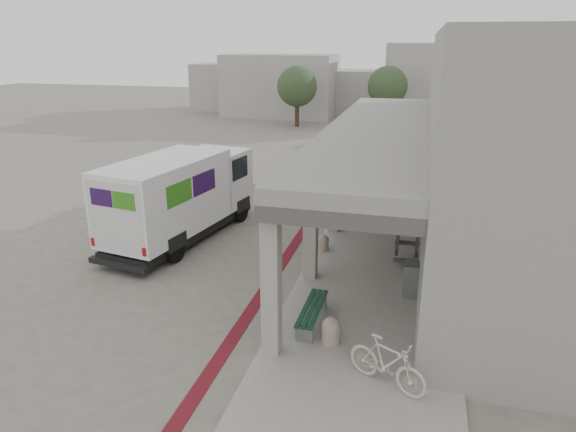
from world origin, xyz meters
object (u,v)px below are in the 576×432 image
(fedex_truck, at_px, (181,195))
(utility_cabinet, at_px, (411,279))
(bench, at_px, (312,312))
(bicycle_cream, at_px, (387,363))

(fedex_truck, distance_m, utility_cabinet, 8.49)
(fedex_truck, height_order, bench, fedex_truck)
(fedex_truck, height_order, bicycle_cream, fedex_truck)
(fedex_truck, distance_m, bench, 7.59)
(fedex_truck, bearing_deg, bicycle_cream, -31.93)
(utility_cabinet, bearing_deg, bicycle_cream, -94.62)
(fedex_truck, bearing_deg, bench, -30.62)
(bench, xyz_separation_m, bicycle_cream, (1.94, -1.95, 0.20))
(utility_cabinet, distance_m, bicycle_cream, 4.17)
(utility_cabinet, bearing_deg, bench, -136.02)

